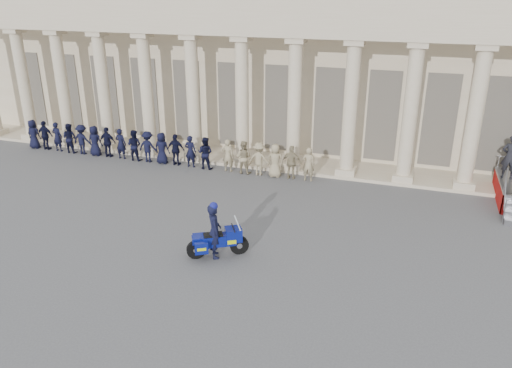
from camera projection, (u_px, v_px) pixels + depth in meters
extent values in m
plane|color=#4A4A4C|center=(200.00, 240.00, 17.80)|extent=(90.00, 90.00, 0.00)
cube|color=#C3B192|center=(304.00, 57.00, 29.32)|extent=(40.00, 10.00, 9.00)
cube|color=#C3B192|center=(272.00, 161.00, 25.51)|extent=(40.00, 2.60, 0.15)
cube|color=#C3B192|center=(268.00, 25.00, 22.31)|extent=(35.80, 1.00, 1.00)
cube|color=#C3B192|center=(33.00, 136.00, 28.98)|extent=(0.90, 0.90, 0.30)
cylinder|color=#C3B192|center=(24.00, 85.00, 27.88)|extent=(0.64, 0.64, 5.60)
cube|color=#C3B192|center=(15.00, 31.00, 26.80)|extent=(0.85, 0.85, 0.24)
cube|color=#C3B192|center=(70.00, 140.00, 28.21)|extent=(0.90, 0.90, 0.30)
cylinder|color=#C3B192|center=(63.00, 88.00, 27.11)|extent=(0.64, 0.64, 5.60)
cube|color=#C3B192|center=(55.00, 32.00, 26.02)|extent=(0.85, 0.85, 0.24)
cube|color=#C3B192|center=(110.00, 144.00, 27.43)|extent=(0.90, 0.90, 0.30)
cylinder|color=#C3B192|center=(104.00, 91.00, 26.34)|extent=(0.64, 0.64, 5.60)
cube|color=#C3B192|center=(97.00, 33.00, 25.25)|extent=(0.85, 0.85, 0.24)
cube|color=#C3B192|center=(151.00, 149.00, 26.66)|extent=(0.90, 0.90, 0.30)
cylinder|color=#C3B192|center=(147.00, 94.00, 25.56)|extent=(0.64, 0.64, 5.60)
cube|color=#C3B192|center=(142.00, 35.00, 24.48)|extent=(0.85, 0.85, 0.24)
cube|color=#C3B192|center=(196.00, 154.00, 25.89)|extent=(0.90, 0.90, 0.30)
cylinder|color=#C3B192|center=(193.00, 97.00, 24.79)|extent=(0.64, 0.64, 5.60)
cube|color=#C3B192|center=(190.00, 37.00, 23.70)|extent=(0.85, 0.85, 0.24)
cube|color=#C3B192|center=(243.00, 159.00, 25.11)|extent=(0.90, 0.90, 0.30)
cylinder|color=#C3B192|center=(242.00, 101.00, 24.02)|extent=(0.64, 0.64, 5.60)
cube|color=#C3B192|center=(241.00, 38.00, 22.93)|extent=(0.85, 0.85, 0.24)
cube|color=#C3B192|center=(293.00, 165.00, 24.34)|extent=(0.90, 0.90, 0.30)
cylinder|color=#C3B192|center=(294.00, 105.00, 23.24)|extent=(0.64, 0.64, 5.60)
cube|color=#C3B192|center=(296.00, 40.00, 22.16)|extent=(0.85, 0.85, 0.24)
cube|color=#C3B192|center=(346.00, 170.00, 23.57)|extent=(0.90, 0.90, 0.30)
cylinder|color=#C3B192|center=(350.00, 109.00, 22.47)|extent=(0.64, 0.64, 5.60)
cube|color=#C3B192|center=(355.00, 42.00, 21.38)|extent=(0.85, 0.85, 0.24)
cube|color=#C3B192|center=(403.00, 177.00, 22.79)|extent=(0.90, 0.90, 0.30)
cylinder|color=#C3B192|center=(410.00, 114.00, 21.70)|extent=(0.64, 0.64, 5.60)
cube|color=#C3B192|center=(418.00, 44.00, 20.61)|extent=(0.85, 0.85, 0.24)
cube|color=#C3B192|center=(464.00, 184.00, 22.02)|extent=(0.90, 0.90, 0.30)
cylinder|color=#C3B192|center=(474.00, 118.00, 20.92)|extent=(0.64, 0.64, 5.60)
cube|color=#C3B192|center=(486.00, 47.00, 19.84)|extent=(0.85, 0.85, 0.24)
cube|color=black|center=(33.00, 89.00, 30.31)|extent=(1.30, 0.12, 4.20)
cube|color=black|center=(69.00, 92.00, 29.53)|extent=(1.30, 0.12, 4.20)
cube|color=black|center=(106.00, 95.00, 28.76)|extent=(1.30, 0.12, 4.20)
cube|color=black|center=(146.00, 98.00, 27.99)|extent=(1.30, 0.12, 4.20)
cube|color=black|center=(188.00, 101.00, 27.21)|extent=(1.30, 0.12, 4.20)
cube|color=black|center=(232.00, 105.00, 26.44)|extent=(1.30, 0.12, 4.20)
cube|color=black|center=(279.00, 108.00, 25.67)|extent=(1.30, 0.12, 4.20)
cube|color=black|center=(329.00, 112.00, 24.89)|extent=(1.30, 0.12, 4.20)
cube|color=black|center=(383.00, 116.00, 24.12)|extent=(1.30, 0.12, 4.20)
cube|color=black|center=(439.00, 121.00, 23.35)|extent=(1.30, 0.12, 4.20)
cube|color=black|center=(500.00, 125.00, 22.57)|extent=(1.30, 0.12, 4.20)
imported|color=black|center=(34.00, 134.00, 27.49)|extent=(0.79, 0.51, 1.61)
imported|color=black|center=(45.00, 135.00, 27.26)|extent=(0.94, 0.39, 1.61)
imported|color=black|center=(57.00, 137.00, 27.02)|extent=(0.59, 0.39, 1.61)
imported|color=black|center=(70.00, 138.00, 26.78)|extent=(0.78, 0.61, 1.61)
imported|color=black|center=(82.00, 139.00, 26.55)|extent=(1.04, 0.60, 1.61)
imported|color=black|center=(95.00, 141.00, 26.31)|extent=(0.79, 0.51, 1.61)
imported|color=black|center=(108.00, 142.00, 26.07)|extent=(0.94, 0.39, 1.61)
imported|color=black|center=(121.00, 144.00, 25.84)|extent=(0.59, 0.39, 1.61)
imported|color=black|center=(134.00, 145.00, 25.60)|extent=(0.78, 0.61, 1.61)
imported|color=black|center=(148.00, 147.00, 25.36)|extent=(1.04, 0.60, 1.61)
imported|color=black|center=(162.00, 148.00, 25.13)|extent=(0.79, 0.51, 1.61)
imported|color=black|center=(176.00, 150.00, 24.89)|extent=(0.94, 0.39, 1.61)
imported|color=black|center=(190.00, 151.00, 24.65)|extent=(0.59, 0.39, 1.61)
imported|color=black|center=(205.00, 153.00, 24.42)|extent=(0.78, 0.61, 1.61)
imported|color=#9B8C6B|center=(228.00, 155.00, 24.06)|extent=(0.59, 0.39, 1.61)
imported|color=#9B8C6B|center=(243.00, 157.00, 23.82)|extent=(0.78, 0.61, 1.61)
imported|color=#9B8C6B|center=(259.00, 159.00, 23.59)|extent=(1.04, 0.60, 1.61)
imported|color=#9B8C6B|center=(275.00, 161.00, 23.35)|extent=(0.79, 0.51, 1.61)
imported|color=#9B8C6B|center=(292.00, 162.00, 23.11)|extent=(0.94, 0.39, 1.61)
imported|color=#9B8C6B|center=(308.00, 164.00, 22.88)|extent=(0.59, 0.39, 1.61)
cube|color=#AB0F0D|center=(497.00, 190.00, 21.04)|extent=(0.04, 3.26, 0.82)
imported|color=black|center=(510.00, 157.00, 20.60)|extent=(0.68, 0.45, 1.87)
cylinder|color=black|center=(239.00, 245.00, 16.78)|extent=(0.62, 0.44, 0.64)
cylinder|color=black|center=(196.00, 250.00, 16.49)|extent=(0.62, 0.44, 0.64)
cube|color=navy|center=(219.00, 240.00, 16.54)|extent=(1.16, 0.92, 0.37)
cube|color=navy|center=(233.00, 234.00, 16.58)|extent=(0.72, 0.71, 0.44)
cube|color=silver|center=(234.00, 240.00, 16.66)|extent=(0.33, 0.36, 0.12)
cube|color=#B2BFCC|center=(238.00, 225.00, 16.49)|extent=(0.40, 0.49, 0.52)
cube|color=black|center=(213.00, 235.00, 16.43)|extent=(0.71, 0.61, 0.10)
cube|color=navy|center=(197.00, 240.00, 16.37)|extent=(0.46, 0.46, 0.21)
cube|color=navy|center=(201.00, 248.00, 16.16)|extent=(0.48, 0.41, 0.39)
cube|color=#CADF0B|center=(201.00, 248.00, 16.16)|extent=(0.37, 0.35, 0.10)
cube|color=navy|center=(199.00, 239.00, 16.72)|extent=(0.48, 0.41, 0.39)
cube|color=#CADF0B|center=(199.00, 239.00, 16.72)|extent=(0.37, 0.35, 0.10)
cylinder|color=silver|center=(204.00, 246.00, 16.77)|extent=(0.55, 0.38, 0.10)
cylinder|color=black|center=(233.00, 228.00, 16.49)|extent=(0.38, 0.60, 0.03)
imported|color=black|center=(214.00, 231.00, 16.38)|extent=(0.74, 0.82, 1.89)
sphere|color=navy|center=(214.00, 206.00, 16.05)|extent=(0.28, 0.28, 0.28)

